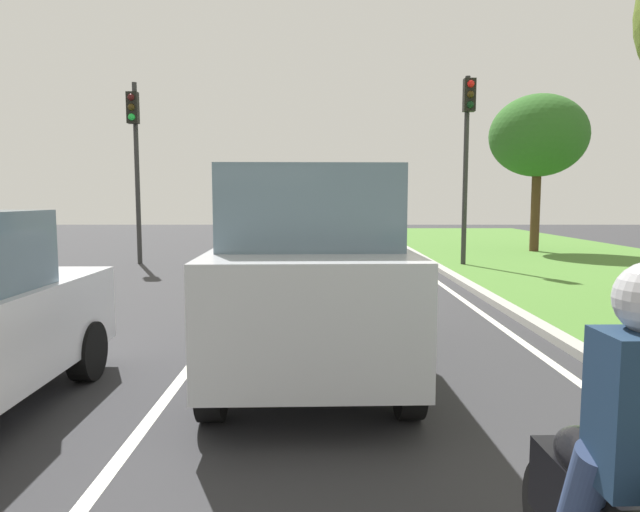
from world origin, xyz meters
TOP-DOWN VIEW (x-y plane):
  - ground_plane at (0.00, 14.00)m, footprint 60.00×60.00m
  - lane_line_center at (-0.70, 14.00)m, footprint 0.12×32.00m
  - lane_line_right_edge at (3.60, 14.00)m, footprint 0.12×32.00m
  - curb_right at (4.10, 14.00)m, footprint 0.24×48.00m
  - car_suv_ahead at (0.70, 8.60)m, footprint 2.08×4.56m
  - traffic_light_near_right at (4.98, 18.35)m, footprint 0.32×0.50m
  - traffic_light_overhead_left at (-4.63, 19.05)m, footprint 0.32×0.50m
  - tree_roadside_far at (8.56, 22.50)m, footprint 3.40×3.40m

SIDE VIEW (x-z plane):
  - ground_plane at x=0.00m, z-range 0.00..0.00m
  - lane_line_center at x=-0.70m, z-range 0.00..0.01m
  - lane_line_right_edge at x=3.60m, z-range 0.00..0.01m
  - curb_right at x=4.10m, z-range 0.00..0.12m
  - car_suv_ahead at x=0.70m, z-range 0.03..2.31m
  - traffic_light_overhead_left at x=-4.63m, z-range 0.90..6.24m
  - traffic_light_near_right at x=4.98m, z-range 1.00..6.38m
  - tree_roadside_far at x=8.56m, z-range 1.34..6.95m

